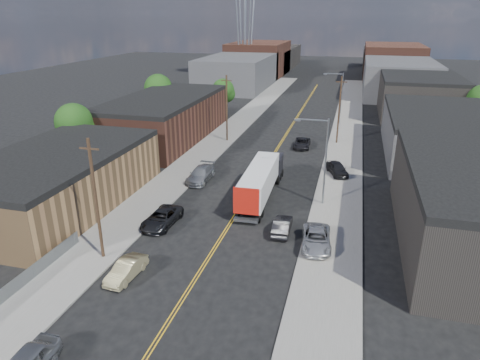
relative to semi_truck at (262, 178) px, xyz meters
The scene contains 31 objects.
ground 34.59m from the semi_truck, 92.50° to the left, with size 260.00×260.00×0.00m, color black.
centerline 19.66m from the semi_truck, 94.42° to the left, with size 0.32×120.00×0.01m, color gold.
sidewalk_left 22.48m from the semi_truck, 119.45° to the left, with size 5.00×140.00×0.15m, color slate.
sidewalk_right 21.17m from the semi_truck, 67.70° to the left, with size 5.00×140.00×0.15m, color slate.
warehouse_tan 20.91m from the semi_truck, 158.95° to the right, with size 12.00×22.00×5.60m.
warehouse_brown 26.90m from the semi_truck, 136.53° to the left, with size 12.00×26.00×6.60m.
industrial_right_b 29.00m from the semi_truck, 45.00° to the left, with size 14.00×24.00×6.10m.
industrial_right_c 50.84m from the semi_truck, 66.21° to the left, with size 14.00×22.00×7.60m.
skyline_left_a 72.77m from the semi_truck, 107.20° to the left, with size 16.00×30.00×8.00m, color #343436.
skyline_right_a 71.94m from the semi_truck, 75.10° to the left, with size 16.00×30.00×8.00m, color #343436.
skyline_left_b 96.95m from the semi_truck, 102.82° to the left, with size 16.00×26.00×10.00m, color #47251C.
skyline_right_b 96.33m from the semi_truck, 78.93° to the left, with size 16.00×26.00×10.00m, color #47251C.
skyline_left_c 116.50m from the semi_truck, 100.64° to the left, with size 16.00×40.00×7.00m, color black.
skyline_right_c 115.98m from the semi_truck, 80.82° to the left, with size 16.00×40.00×7.00m, color black.
streetlight_near 6.91m from the semi_truck, ahead, with size 3.39×0.25×9.00m.
streetlight_far 35.17m from the semi_truck, 79.99° to the left, with size 3.39×0.25×9.00m.
utility_pole_left_near 18.54m from the semi_truck, 122.04° to the right, with size 1.60×0.26×10.00m.
utility_pole_left_far 21.98m from the semi_truck, 116.47° to the left, with size 1.60×0.26×10.00m.
utility_pole_right 23.66m from the semi_truck, 73.43° to the left, with size 1.60×0.26×10.00m.
chainlink_fence 25.61m from the semi_truck, 120.58° to the right, with size 0.05×16.00×1.22m.
tree_left_near 26.02m from the semi_truck, 169.99° to the left, with size 4.85×4.76×7.91m.
tree_left_mid 39.10m from the semi_truck, 130.79° to the left, with size 5.10×5.04×8.37m.
tree_left_far 39.70m from the semi_truck, 112.94° to the left, with size 4.35×4.20×6.97m.
semi_truck is the anchor object (origin of this frame).
car_left_b 18.73m from the semi_truck, 110.39° to the right, with size 1.42×4.08×1.35m, color #9C9266.
car_left_c 11.83m from the semi_truck, 129.93° to the right, with size 2.39×5.19×1.44m, color black.
car_left_d 8.43m from the semi_truck, 161.68° to the left, with size 2.26×5.55×1.61m, color #95989A.
car_right_oncoming 8.43m from the semi_truck, 65.15° to the right, with size 1.45×4.16×1.37m, color black.
car_right_lot_a 11.69m from the semi_truck, 54.86° to the right, with size 2.38×5.15×1.43m, color #A9AAAE.
car_right_lot_c 11.38m from the semi_truck, 48.65° to the left, with size 1.77×4.39×1.50m, color black.
car_ahead_truck 19.14m from the semi_truck, 84.31° to the left, with size 2.23×4.83×1.34m, color black.
Camera 1 is at (10.15, -15.99, 18.41)m, focal length 32.00 mm.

